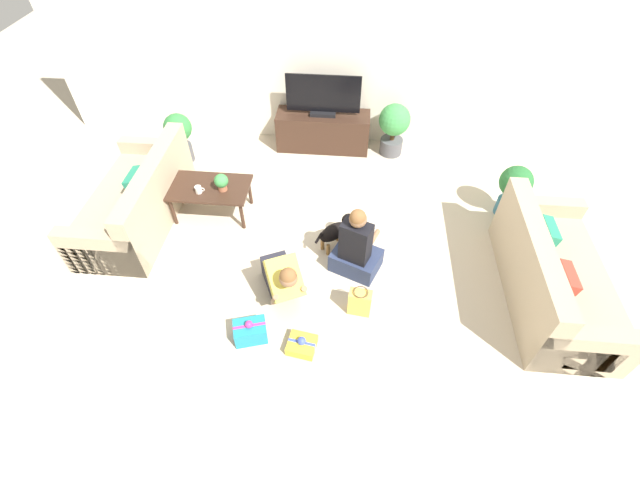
# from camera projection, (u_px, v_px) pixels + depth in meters

# --- Properties ---
(ground_plane) EXTENTS (16.00, 16.00, 0.00)m
(ground_plane) POSITION_uv_depth(u_px,v_px,m) (326.00, 262.00, 5.01)
(ground_plane) COLOR beige
(wall_back) EXTENTS (8.40, 0.06, 2.60)m
(wall_back) POSITION_uv_depth(u_px,v_px,m) (342.00, 56.00, 5.87)
(wall_back) COLOR silver
(wall_back) RESTS_ON ground_plane
(sofa_left) EXTENTS (0.91, 1.90, 0.84)m
(sofa_left) POSITION_uv_depth(u_px,v_px,m) (138.00, 201.00, 5.31)
(sofa_left) COLOR tan
(sofa_left) RESTS_ON ground_plane
(sofa_right) EXTENTS (0.91, 1.90, 0.84)m
(sofa_right) POSITION_uv_depth(u_px,v_px,m) (551.00, 277.00, 4.48)
(sofa_right) COLOR tan
(sofa_right) RESTS_ON ground_plane
(coffee_table) EXTENTS (0.99, 0.59, 0.44)m
(coffee_table) POSITION_uv_depth(u_px,v_px,m) (210.00, 190.00, 5.31)
(coffee_table) COLOR #382319
(coffee_table) RESTS_ON ground_plane
(tv_console) EXTENTS (1.37, 0.44, 0.56)m
(tv_console) POSITION_uv_depth(u_px,v_px,m) (323.00, 131.00, 6.43)
(tv_console) COLOR #382319
(tv_console) RESTS_ON ground_plane
(tv) EXTENTS (1.06, 0.20, 0.59)m
(tv) POSITION_uv_depth(u_px,v_px,m) (323.00, 98.00, 6.03)
(tv) COLOR black
(tv) RESTS_ON tv_console
(potted_plant_corner_left) EXTENTS (0.39, 0.39, 0.74)m
(potted_plant_corner_left) POSITION_uv_depth(u_px,v_px,m) (179.00, 133.00, 6.07)
(potted_plant_corner_left) COLOR #4C4C51
(potted_plant_corner_left) RESTS_ON ground_plane
(potted_plant_corner_right) EXTENTS (0.40, 0.40, 0.71)m
(potted_plant_corner_right) POSITION_uv_depth(u_px,v_px,m) (514.00, 187.00, 5.28)
(potted_plant_corner_right) COLOR #336B84
(potted_plant_corner_right) RESTS_ON ground_plane
(potted_plant_back_right) EXTENTS (0.45, 0.45, 0.78)m
(potted_plant_back_right) POSITION_uv_depth(u_px,v_px,m) (394.00, 126.00, 6.20)
(potted_plant_back_right) COLOR #4C4C51
(potted_plant_back_right) RESTS_ON ground_plane
(person_kneeling) EXTENTS (0.60, 0.78, 0.73)m
(person_kneeling) POSITION_uv_depth(u_px,v_px,m) (282.00, 277.00, 4.45)
(person_kneeling) COLOR #23232D
(person_kneeling) RESTS_ON ground_plane
(person_sitting) EXTENTS (0.63, 0.60, 0.93)m
(person_sitting) POSITION_uv_depth(u_px,v_px,m) (356.00, 249.00, 4.71)
(person_sitting) COLOR #283351
(person_sitting) RESTS_ON ground_plane
(dog) EXTENTS (0.46, 0.44, 0.39)m
(dog) POSITION_uv_depth(u_px,v_px,m) (337.00, 230.00, 5.02)
(dog) COLOR black
(dog) RESTS_ON ground_plane
(gift_box_a) EXTENTS (0.31, 0.28, 0.17)m
(gift_box_a) POSITION_uv_depth(u_px,v_px,m) (302.00, 345.00, 4.20)
(gift_box_a) COLOR yellow
(gift_box_a) RESTS_ON ground_plane
(gift_box_b) EXTENTS (0.37, 0.30, 0.27)m
(gift_box_b) POSITION_uv_depth(u_px,v_px,m) (250.00, 331.00, 4.25)
(gift_box_b) COLOR teal
(gift_box_b) RESTS_ON ground_plane
(gift_bag_a) EXTENTS (0.25, 0.17, 0.34)m
(gift_bag_a) POSITION_uv_depth(u_px,v_px,m) (360.00, 302.00, 4.42)
(gift_bag_a) COLOR #E5B74C
(gift_bag_a) RESTS_ON ground_plane
(mug) EXTENTS (0.12, 0.08, 0.09)m
(mug) POSITION_uv_depth(u_px,v_px,m) (199.00, 190.00, 5.17)
(mug) COLOR silver
(mug) RESTS_ON coffee_table
(tabletop_plant) EXTENTS (0.17, 0.17, 0.22)m
(tabletop_plant) POSITION_uv_depth(u_px,v_px,m) (221.00, 182.00, 5.15)
(tabletop_plant) COLOR #A36042
(tabletop_plant) RESTS_ON coffee_table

